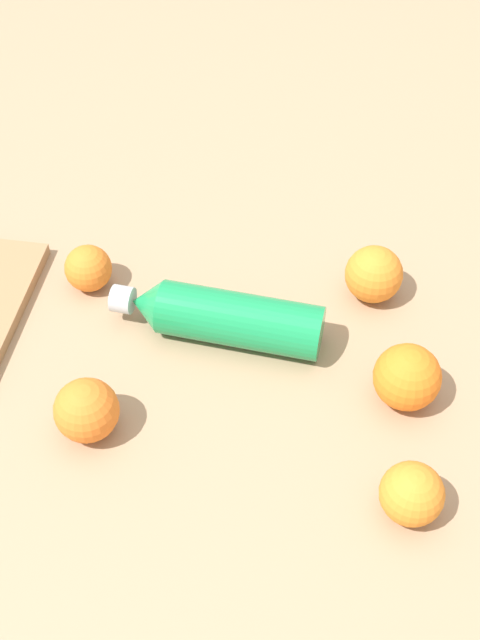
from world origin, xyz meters
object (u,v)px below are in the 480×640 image
Objects in this scene: orange_4 at (407,377)px; orange_3 at (412,494)px; orange_0 at (88,268)px; orange_2 at (87,410)px; water_bottle at (222,317)px; orange_1 at (374,274)px.

orange_3 is at bearing 7.06° from orange_4.
orange_4 is (0.10, 0.44, 0.01)m from orange_0.
orange_2 is 0.38m from orange_4.
water_bottle is at bearing -128.25° from orange_3.
water_bottle reaches higher than orange_0.
orange_1 reaches higher than water_bottle.
orange_2 is (0.18, -0.12, 0.00)m from water_bottle.
orange_1 is (-0.07, 0.38, 0.01)m from orange_0.
orange_3 is 0.86× the size of orange_4.
water_bottle is 3.55× the size of orange_1.
water_bottle is at bearing 146.39° from orange_2.
orange_1 is at bearing 100.02° from orange_0.
orange_1 is 1.10× the size of orange_3.
water_bottle is 0.21m from orange_1.
orange_0 is at bearing -102.77° from orange_4.
orange_1 is at bearing -146.68° from water_bottle.
water_bottle is at bearing -57.26° from orange_1.
water_bottle is 3.91× the size of orange_3.
orange_1 reaches higher than orange_0.
orange_4 reaches higher than orange_2.
orange_0 is at bearing -160.45° from orange_2.
orange_2 is (0.23, 0.08, 0.01)m from orange_0.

